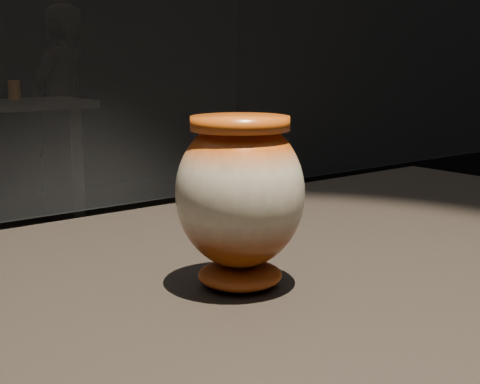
{
  "coord_description": "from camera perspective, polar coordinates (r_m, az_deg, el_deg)",
  "views": [
    {
      "loc": [
        -0.37,
        -0.64,
        1.17
      ],
      "look_at": [
        0.1,
        -0.04,
        1.01
      ],
      "focal_mm": 50.0,
      "sensor_mm": 36.0,
      "label": 1
    }
  ],
  "objects": [
    {
      "name": "back_vase_right",
      "position": [
        4.6,
        -18.72,
        8.22
      ],
      "size": [
        0.08,
        0.08,
        0.13
      ],
      "primitive_type": "cylinder",
      "color": "brown",
      "rests_on": "back_shelf"
    },
    {
      "name": "visitor",
      "position": [
        5.19,
        -15.0,
        6.67
      ],
      "size": [
        0.68,
        0.61,
        1.56
      ],
      "primitive_type": "imported",
      "rotation": [
        0.0,
        0.0,
        3.69
      ],
      "color": "black",
      "rests_on": "ground"
    },
    {
      "name": "main_vase",
      "position": [
        0.77,
        0.0,
        -0.26
      ],
      "size": [
        0.16,
        0.16,
        0.2
      ],
      "rotation": [
        0.0,
        0.0,
        -0.05
      ],
      "color": "#712D0A",
      "rests_on": "display_plinth"
    }
  ]
}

